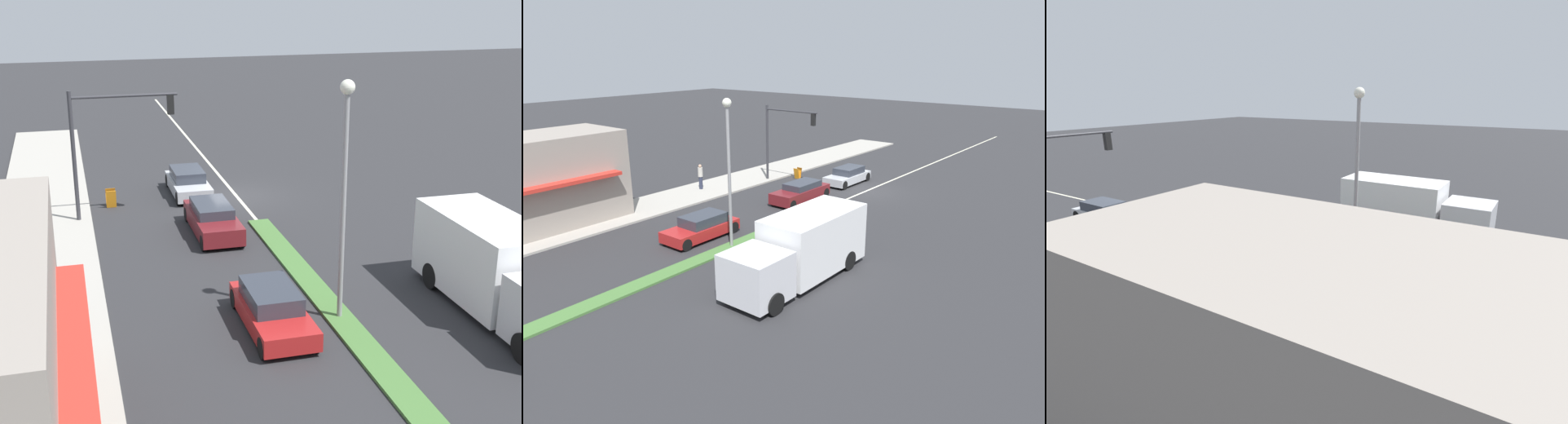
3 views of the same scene
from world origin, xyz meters
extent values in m
plane|color=#2B2B2D|center=(0.00, 18.00, 0.00)|extent=(160.00, 160.00, 0.00)
cube|color=beige|center=(0.00, 0.00, 0.00)|extent=(0.16, 60.00, 0.01)
cube|color=red|center=(8.01, 18.74, 2.92)|extent=(0.70, 8.23, 0.20)
cylinder|color=#333338|center=(7.55, 1.97, 2.92)|extent=(0.18, 0.18, 5.60)
cylinder|color=#333338|center=(5.30, 1.97, 5.42)|extent=(4.50, 0.12, 0.12)
cube|color=black|center=(3.35, 1.97, 4.97)|extent=(0.28, 0.24, 0.84)
sphere|color=red|center=(3.35, 1.84, 5.24)|extent=(0.18, 0.18, 0.18)
sphere|color=gold|center=(3.35, 1.84, 4.97)|extent=(0.18, 0.18, 0.18)
sphere|color=green|center=(3.35, 1.84, 4.70)|extent=(0.18, 0.18, 0.18)
cylinder|color=gray|center=(0.00, 13.74, 3.60)|extent=(0.16, 0.16, 7.00)
sphere|color=silver|center=(0.00, 13.74, 7.25)|extent=(0.44, 0.44, 0.44)
cylinder|color=#282D42|center=(9.34, 7.21, 0.57)|extent=(0.26, 0.26, 0.90)
cylinder|color=#B7B2A8|center=(9.34, 7.21, 1.35)|extent=(0.34, 0.34, 0.66)
sphere|color=tan|center=(9.34, 7.21, 1.79)|extent=(0.22, 0.22, 0.22)
cube|color=orange|center=(6.02, -0.01, 0.43)|extent=(0.45, 0.21, 0.84)
cube|color=orange|center=(6.02, 0.31, 0.43)|extent=(0.45, 0.21, 0.84)
cube|color=white|center=(-5.00, 13.64, 1.57)|extent=(2.40, 5.10, 2.60)
cylinder|color=black|center=(-6.08, 12.39, 0.45)|extent=(0.28, 0.90, 0.90)
cylinder|color=black|center=(-3.92, 12.39, 0.45)|extent=(0.28, 0.90, 0.90)
cube|color=#B7BABF|center=(2.20, -0.94, 0.46)|extent=(1.71, 4.13, 0.56)
cube|color=#2D333D|center=(2.20, -1.15, 0.99)|extent=(1.45, 2.27, 0.50)
cylinder|color=black|center=(1.45, 0.71, 0.32)|extent=(0.22, 0.65, 0.65)
cylinder|color=black|center=(2.95, 0.71, 0.32)|extent=(0.22, 0.65, 0.65)
cylinder|color=black|center=(1.45, -2.59, 0.32)|extent=(0.22, 0.65, 0.65)
cylinder|color=black|center=(2.95, -2.59, 0.32)|extent=(0.22, 0.65, 0.65)
cube|color=#AD1E1E|center=(2.20, 13.81, 0.46)|extent=(1.72, 4.23, 0.57)
cube|color=#2D333D|center=(2.20, 13.60, 1.01)|extent=(1.46, 2.33, 0.53)
cylinder|color=black|center=(1.44, 15.51, 0.32)|extent=(0.22, 0.64, 0.64)
cylinder|color=black|center=(2.96, 15.51, 0.32)|extent=(0.22, 0.64, 0.64)
cylinder|color=black|center=(1.44, 12.11, 0.32)|extent=(0.22, 0.64, 0.64)
cylinder|color=black|center=(2.96, 12.11, 0.32)|extent=(0.22, 0.64, 0.64)
cube|color=maroon|center=(2.20, 4.95, 0.52)|extent=(1.70, 4.54, 0.69)
cube|color=#2D333D|center=(2.20, 4.72, 1.07)|extent=(1.45, 2.50, 0.40)
cylinder|color=black|center=(1.45, 6.81, 0.32)|extent=(0.22, 0.63, 0.63)
cylinder|color=black|center=(2.95, 6.81, 0.32)|extent=(0.22, 0.63, 0.63)
cylinder|color=black|center=(1.45, 3.09, 0.32)|extent=(0.22, 0.63, 0.63)
cylinder|color=black|center=(2.95, 3.09, 0.32)|extent=(0.22, 0.63, 0.63)
camera|label=1|loc=(7.86, 32.98, 10.27)|focal=50.00mm
camera|label=2|loc=(-17.08, 30.96, 9.65)|focal=35.00mm
camera|label=3|loc=(15.19, 20.72, 7.31)|focal=28.00mm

